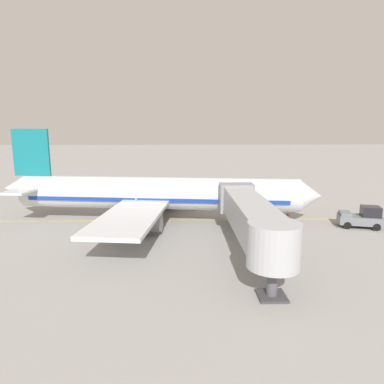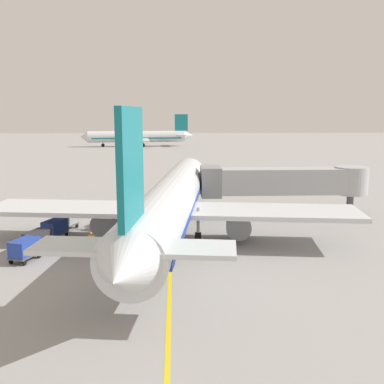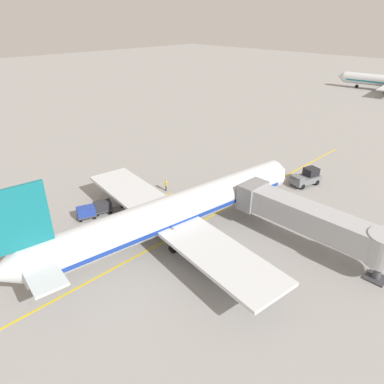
{
  "view_description": "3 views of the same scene",
  "coord_description": "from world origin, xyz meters",
  "views": [
    {
      "loc": [
        38.31,
        2.77,
        10.55
      ],
      "look_at": [
        1.18,
        3.89,
        3.6
      ],
      "focal_mm": 31.34,
      "sensor_mm": 36.0,
      "label": 1
    },
    {
      "loc": [
        0.36,
        -35.27,
        10.31
      ],
      "look_at": [
        1.99,
        5.49,
        2.92
      ],
      "focal_mm": 40.59,
      "sensor_mm": 36.0,
      "label": 2
    },
    {
      "loc": [
        24.6,
        -21.8,
        22.29
      ],
      "look_at": [
        -1.23,
        3.71,
        3.67
      ],
      "focal_mm": 32.57,
      "sensor_mm": 36.0,
      "label": 3
    }
  ],
  "objects": [
    {
      "name": "jet_bridge",
      "position": [
        11.64,
        8.45,
        3.46
      ],
      "size": [
        17.32,
        3.5,
        4.98
      ],
      "color": "#A8AAAF",
      "rests_on": "ground"
    },
    {
      "name": "ground_crew_wing_walker",
      "position": [
        -3.29,
        -1.18,
        0.95
      ],
      "size": [
        0.71,
        0.36,
        1.69
      ],
      "color": "#232328",
      "rests_on": "ground"
    },
    {
      "name": "baggage_cart_third_in_train",
      "position": [
        -10.04,
        -3.22,
        0.95
      ],
      "size": [
        1.94,
        2.97,
        1.58
      ],
      "color": "#4C4C51",
      "rests_on": "ground"
    },
    {
      "name": "gate_lead_in_line",
      "position": [
        0.0,
        0.0,
        0.0
      ],
      "size": [
        0.24,
        80.0,
        0.01
      ],
      "primitive_type": "cube",
      "color": "gold",
      "rests_on": "ground"
    },
    {
      "name": "baggage_cart_front",
      "position": [
        -9.43,
        3.04,
        0.95
      ],
      "size": [
        1.94,
        2.97,
        1.58
      ],
      "color": "#4C4C51",
      "rests_on": "ground"
    },
    {
      "name": "ground_crew_loader",
      "position": [
        -9.24,
        6.47,
        0.95
      ],
      "size": [
        0.63,
        0.51,
        1.69
      ],
      "color": "#232328",
      "rests_on": "ground"
    },
    {
      "name": "parked_airliner",
      "position": [
        0.08,
        -0.31,
        3.19
      ],
      "size": [
        30.41,
        37.34,
        10.63
      ],
      "color": "silver",
      "rests_on": "ground"
    },
    {
      "name": "safety_cone_nose_left",
      "position": [
        -1.98,
        16.01,
        0.29
      ],
      "size": [
        0.36,
        0.36,
        0.59
      ],
      "color": "black",
      "rests_on": "ground"
    },
    {
      "name": "pushback_tractor",
      "position": [
        3.58,
        22.33,
        1.1
      ],
      "size": [
        3.28,
        4.82,
        2.4
      ],
      "color": "slate",
      "rests_on": "ground"
    },
    {
      "name": "ground_plane",
      "position": [
        0.0,
        0.0,
        0.0
      ],
      "size": [
        400.0,
        400.0,
        0.0
      ],
      "primitive_type": "plane",
      "color": "gray"
    },
    {
      "name": "baggage_tug_lead",
      "position": [
        -5.8,
        3.64,
        0.71
      ],
      "size": [
        1.94,
        2.75,
        1.62
      ],
      "color": "gold",
      "rests_on": "ground"
    },
    {
      "name": "baggage_cart_tail_end",
      "position": [
        -10.3,
        -5.37,
        0.95
      ],
      "size": [
        1.94,
        2.97,
        1.58
      ],
      "color": "#4C4C51",
      "rests_on": "ground"
    },
    {
      "name": "baggage_cart_second_in_train",
      "position": [
        -9.69,
        0.18,
        0.95
      ],
      "size": [
        1.94,
        2.97,
        1.58
      ],
      "color": "#4C4C51",
      "rests_on": "ground"
    },
    {
      "name": "ground_crew_marshaller",
      "position": [
        -5.88,
        -4.03,
        0.95
      ],
      "size": [
        0.5,
        0.64,
        1.69
      ],
      "color": "#232328",
      "rests_on": "ground"
    }
  ]
}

